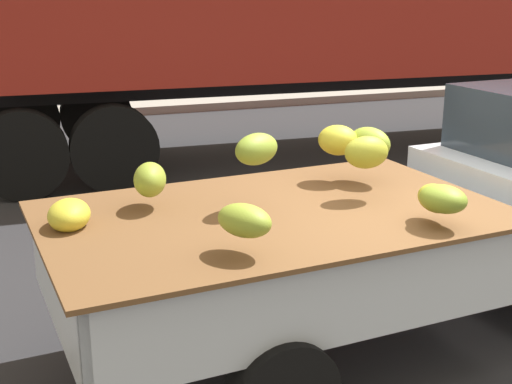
# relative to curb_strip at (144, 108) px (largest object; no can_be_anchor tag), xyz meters

# --- Properties ---
(ground) EXTENTS (220.00, 220.00, 0.00)m
(ground) POSITION_rel_curb_strip_xyz_m (0.00, -10.04, -0.08)
(ground) COLOR #28282B
(curb_strip) EXTENTS (80.00, 0.80, 0.16)m
(curb_strip) POSITION_rel_curb_strip_xyz_m (0.00, 0.00, 0.00)
(curb_strip) COLOR gray
(curb_strip) RESTS_ON ground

